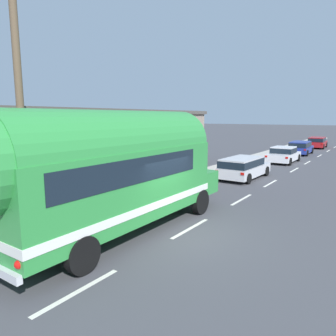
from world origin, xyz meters
TOP-DOWN VIEW (x-y plane):
  - ground_plane at (0.00, 0.00)m, footprint 300.00×300.00m
  - lane_markings at (-2.43, 12.48)m, footprint 3.58×80.00m
  - sidewalk_slab at (-4.51, 10.00)m, footprint 2.12×90.00m
  - roadside_building at (-11.69, 3.91)m, footprint 10.47×20.41m
  - utility_pole at (-4.30, -2.79)m, footprint 1.80×0.24m
  - painted_bus at (-1.72, -1.57)m, footprint 2.60×10.63m
  - car_lead at (-1.91, 10.46)m, footprint 2.06×4.66m
  - car_second at (-1.75, 19.35)m, footprint 2.01×4.46m
  - car_third at (-1.88, 26.34)m, footprint 2.03×4.40m
  - car_fourth at (-1.73, 34.80)m, footprint 2.10×4.56m

SIDE VIEW (x-z plane):
  - ground_plane at x=0.00m, z-range 0.00..0.00m
  - lane_markings at x=-2.43m, z-range 0.00..0.01m
  - sidewalk_slab at x=-4.51m, z-range 0.00..0.15m
  - car_second at x=-1.75m, z-range 0.05..1.42m
  - car_fourth at x=-1.73m, z-range 0.10..1.47m
  - car_third at x=-1.88m, z-range 0.11..1.48m
  - car_lead at x=-1.91m, z-range 0.11..1.48m
  - roadside_building at x=-11.69m, z-range 0.00..4.34m
  - painted_bus at x=-1.72m, z-range 0.24..4.37m
  - utility_pole at x=-4.30m, z-range 0.17..8.67m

